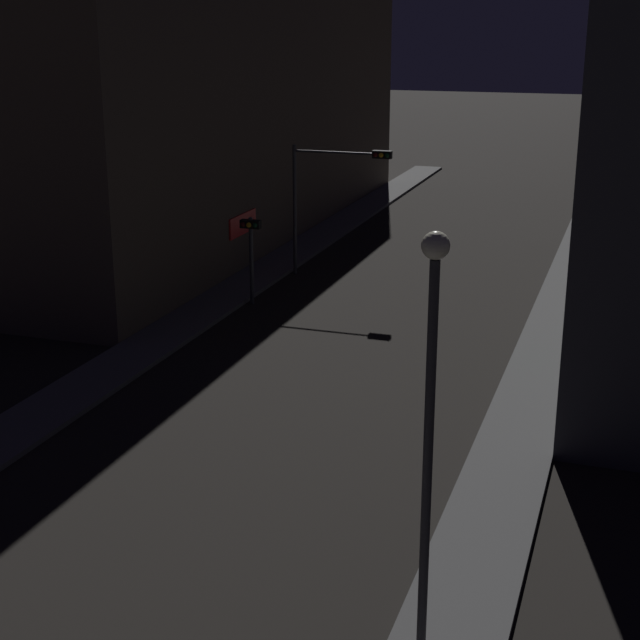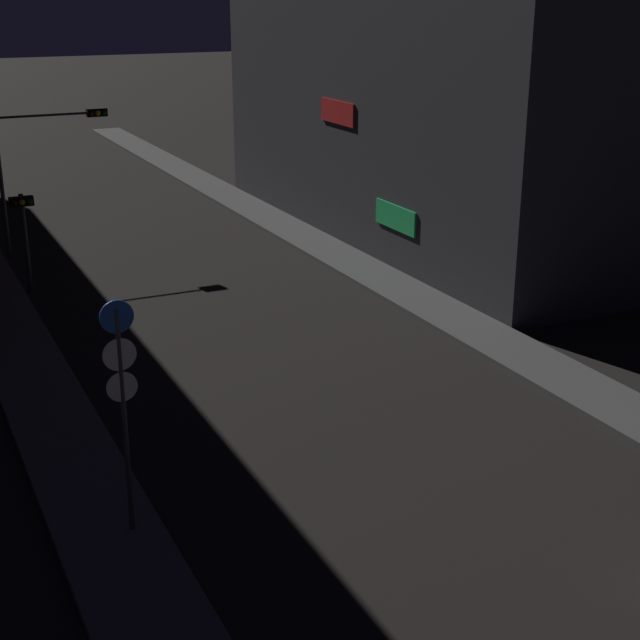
# 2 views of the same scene
# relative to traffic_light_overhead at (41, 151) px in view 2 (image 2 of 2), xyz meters

# --- Properties ---
(sidewalk_right) EXTENTS (2.04, 70.17, 0.15)m
(sidewalk_right) POSITION_rel_traffic_light_overhead_xyz_m (10.01, -2.31, -3.98)
(sidewalk_right) COLOR #4C4C4C
(sidewalk_right) RESTS_ON ground_plane
(building_facade_right) EXTENTS (6.09, 23.84, 11.59)m
(building_facade_right) POSITION_rel_traffic_light_overhead_xyz_m (14.03, -3.57, 1.74)
(building_facade_right) COLOR #333338
(building_facade_right) RESTS_ON ground_plane
(traffic_light_overhead) EXTENTS (4.34, 0.41, 5.64)m
(traffic_light_overhead) POSITION_rel_traffic_light_overhead_xyz_m (0.00, 0.00, 0.00)
(traffic_light_overhead) COLOR #2D2D33
(traffic_light_overhead) RESTS_ON ground_plane
(traffic_light_left_kerb) EXTENTS (0.80, 0.42, 3.44)m
(traffic_light_left_kerb) POSITION_rel_traffic_light_overhead_xyz_m (-1.59, -4.93, -1.57)
(traffic_light_left_kerb) COLOR #2D2D33
(traffic_light_left_kerb) RESTS_ON ground_plane
(sign_pole_left) EXTENTS (0.62, 0.10, 4.64)m
(sign_pole_left) POSITION_rel_traffic_light_overhead_xyz_m (-2.42, -21.60, -1.06)
(sign_pole_left) COLOR #2D2D33
(sign_pole_left) RESTS_ON sidewalk_left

